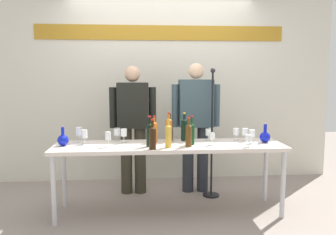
{
  "coord_description": "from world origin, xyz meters",
  "views": [
    {
      "loc": [
        -0.32,
        -3.69,
        1.48
      ],
      "look_at": [
        0.0,
        0.15,
        1.01
      ],
      "focal_mm": 38.06,
      "sensor_mm": 36.0,
      "label": 1
    }
  ],
  "objects_px": {
    "wine_bottle_6": "(184,129)",
    "wine_glass_right_0": "(236,132)",
    "wine_bottle_7": "(170,129)",
    "presenter_right": "(196,119)",
    "decanter_blue_left": "(63,140)",
    "wine_glass_left_4": "(79,131)",
    "microphone_stand": "(212,154)",
    "wine_glass_left_1": "(84,134)",
    "wine_bottle_1": "(150,133)",
    "wine_glass_right_3": "(245,132)",
    "wine_glass_right_5": "(252,134)",
    "wine_bottle_0": "(154,131)",
    "wine_glass_right_4": "(208,132)",
    "wine_bottle_2": "(169,129)",
    "presenter_left": "(133,122)",
    "wine_bottle_5": "(153,137)",
    "display_table": "(169,150)",
    "wine_bottle_4": "(191,133)",
    "wine_bottle_8": "(168,135)",
    "wine_glass_left_2": "(117,132)",
    "wine_glass_right_1": "(249,139)",
    "decanter_blue_right": "(265,137)",
    "wine_glass_left_3": "(124,133)",
    "wine_bottle_3": "(189,134)",
    "wine_glass_left_0": "(108,136)",
    "wine_glass_right_2": "(212,136)"
  },
  "relations": [
    {
      "from": "wine_glass_right_4",
      "to": "wine_glass_right_5",
      "type": "relative_size",
      "value": 0.91
    },
    {
      "from": "decanter_blue_right",
      "to": "wine_bottle_8",
      "type": "xyz_separation_m",
      "value": [
        -1.07,
        -0.17,
        0.06
      ]
    },
    {
      "from": "presenter_left",
      "to": "wine_glass_left_1",
      "type": "bearing_deg",
      "value": -129.7
    },
    {
      "from": "wine_glass_left_2",
      "to": "wine_glass_right_0",
      "type": "xyz_separation_m",
      "value": [
        1.32,
        -0.07,
        -0.0
      ]
    },
    {
      "from": "presenter_right",
      "to": "wine_bottle_8",
      "type": "distance_m",
      "value": 0.92
    },
    {
      "from": "wine_glass_left_4",
      "to": "display_table",
      "type": "bearing_deg",
      "value": -10.08
    },
    {
      "from": "wine_bottle_5",
      "to": "wine_glass_left_2",
      "type": "height_order",
      "value": "wine_bottle_5"
    },
    {
      "from": "wine_bottle_7",
      "to": "wine_glass_left_3",
      "type": "height_order",
      "value": "wine_bottle_7"
    },
    {
      "from": "wine_bottle_0",
      "to": "wine_glass_left_2",
      "type": "distance_m",
      "value": 0.42
    },
    {
      "from": "wine_glass_right_0",
      "to": "presenter_left",
      "type": "bearing_deg",
      "value": 155.95
    },
    {
      "from": "decanter_blue_right",
      "to": "wine_glass_right_3",
      "type": "xyz_separation_m",
      "value": [
        -0.19,
        0.1,
        0.04
      ]
    },
    {
      "from": "wine_bottle_1",
      "to": "wine_glass_left_4",
      "type": "distance_m",
      "value": 0.8
    },
    {
      "from": "wine_glass_left_4",
      "to": "presenter_left",
      "type": "bearing_deg",
      "value": 40.93
    },
    {
      "from": "presenter_right",
      "to": "wine_bottle_4",
      "type": "relative_size",
      "value": 5.22
    },
    {
      "from": "decanter_blue_right",
      "to": "wine_bottle_2",
      "type": "distance_m",
      "value": 1.05
    },
    {
      "from": "wine_bottle_0",
      "to": "wine_bottle_8",
      "type": "relative_size",
      "value": 1.0
    },
    {
      "from": "wine_bottle_1",
      "to": "presenter_left",
      "type": "bearing_deg",
      "value": 103.39
    },
    {
      "from": "wine_bottle_6",
      "to": "wine_glass_right_0",
      "type": "distance_m",
      "value": 0.58
    },
    {
      "from": "decanter_blue_right",
      "to": "wine_glass_right_2",
      "type": "height_order",
      "value": "decanter_blue_right"
    },
    {
      "from": "wine_glass_right_5",
      "to": "microphone_stand",
      "type": "xyz_separation_m",
      "value": [
        -0.34,
        0.48,
        -0.33
      ]
    },
    {
      "from": "wine_glass_left_1",
      "to": "wine_glass_right_0",
      "type": "xyz_separation_m",
      "value": [
        1.66,
        0.09,
        -0.01
      ]
    },
    {
      "from": "wine_bottle_0",
      "to": "decanter_blue_left",
      "type": "bearing_deg",
      "value": -173.0
    },
    {
      "from": "presenter_left",
      "to": "wine_bottle_5",
      "type": "xyz_separation_m",
      "value": [
        0.21,
        -0.9,
        -0.02
      ]
    },
    {
      "from": "wine_glass_left_4",
      "to": "wine_bottle_2",
      "type": "bearing_deg",
      "value": -0.96
    },
    {
      "from": "wine_bottle_5",
      "to": "wine_glass_left_0",
      "type": "bearing_deg",
      "value": 162.35
    },
    {
      "from": "wine_bottle_1",
      "to": "microphone_stand",
      "type": "bearing_deg",
      "value": 35.85
    },
    {
      "from": "decanter_blue_left",
      "to": "presenter_right",
      "type": "bearing_deg",
      "value": 23.59
    },
    {
      "from": "wine_bottle_0",
      "to": "wine_glass_right_5",
      "type": "distance_m",
      "value": 1.05
    },
    {
      "from": "decanter_blue_right",
      "to": "wine_bottle_0",
      "type": "height_order",
      "value": "wine_bottle_0"
    },
    {
      "from": "wine_bottle_0",
      "to": "wine_glass_right_4",
      "type": "bearing_deg",
      "value": 4.07
    },
    {
      "from": "wine_bottle_4",
      "to": "wine_glass_right_3",
      "type": "bearing_deg",
      "value": 12.46
    },
    {
      "from": "wine_glass_left_1",
      "to": "wine_glass_right_0",
      "type": "distance_m",
      "value": 1.66
    },
    {
      "from": "wine_bottle_7",
      "to": "wine_glass_right_3",
      "type": "bearing_deg",
      "value": -9.29
    },
    {
      "from": "wine_bottle_2",
      "to": "display_table",
      "type": "bearing_deg",
      "value": -93.55
    },
    {
      "from": "presenter_right",
      "to": "display_table",
      "type": "bearing_deg",
      "value": -120.28
    },
    {
      "from": "wine_bottle_2",
      "to": "wine_bottle_7",
      "type": "distance_m",
      "value": 0.1
    },
    {
      "from": "wine_bottle_7",
      "to": "presenter_right",
      "type": "bearing_deg",
      "value": 49.31
    },
    {
      "from": "wine_glass_left_4",
      "to": "microphone_stand",
      "type": "relative_size",
      "value": 0.11
    },
    {
      "from": "wine_glass_left_2",
      "to": "wine_bottle_5",
      "type": "bearing_deg",
      "value": -50.88
    },
    {
      "from": "wine_glass_left_1",
      "to": "wine_glass_right_3",
      "type": "bearing_deg",
      "value": 1.55
    },
    {
      "from": "wine_bottle_7",
      "to": "wine_glass_right_0",
      "type": "bearing_deg",
      "value": -7.36
    },
    {
      "from": "wine_bottle_4",
      "to": "wine_glass_left_2",
      "type": "relative_size",
      "value": 2.11
    },
    {
      "from": "wine_glass_right_1",
      "to": "wine_glass_right_5",
      "type": "height_order",
      "value": "wine_glass_right_5"
    },
    {
      "from": "decanter_blue_left",
      "to": "wine_bottle_6",
      "type": "bearing_deg",
      "value": 7.72
    },
    {
      "from": "wine_bottle_0",
      "to": "wine_bottle_5",
      "type": "height_order",
      "value": "wine_bottle_5"
    },
    {
      "from": "wine_bottle_5",
      "to": "wine_bottle_6",
      "type": "distance_m",
      "value": 0.56
    },
    {
      "from": "wine_glass_right_3",
      "to": "wine_bottle_8",
      "type": "bearing_deg",
      "value": -162.98
    },
    {
      "from": "wine_bottle_5",
      "to": "microphone_stand",
      "type": "distance_m",
      "value": 1.07
    },
    {
      "from": "wine_bottle_3",
      "to": "wine_glass_right_0",
      "type": "xyz_separation_m",
      "value": [
        0.58,
        0.29,
        -0.03
      ]
    },
    {
      "from": "wine_bottle_1",
      "to": "wine_glass_left_1",
      "type": "relative_size",
      "value": 2.01
    }
  ]
}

